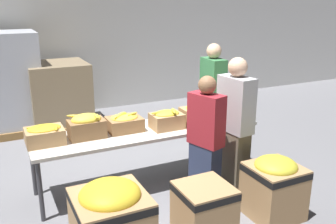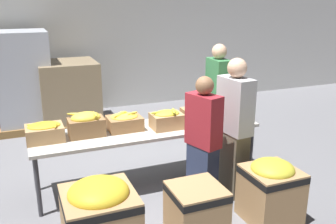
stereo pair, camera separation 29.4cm
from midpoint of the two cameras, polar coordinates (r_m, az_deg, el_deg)
ground_plane at (r=4.99m, az=-4.78°, el=-10.68°), size 30.00×30.00×0.00m
wall_back at (r=7.95m, az=-15.03°, el=14.17°), size 16.00×0.08×4.00m
sorting_table at (r=4.71m, az=-4.98°, el=-3.19°), size 2.84×0.74×0.74m
banana_box_0 at (r=4.46m, az=-20.10°, el=-3.24°), size 0.42×0.34×0.23m
banana_box_1 at (r=4.50m, az=-14.14°, el=-2.04°), size 0.42×0.29×0.29m
banana_box_2 at (r=4.65m, az=-8.46°, el=-1.60°), size 0.41×0.33×0.24m
banana_box_3 at (r=4.68m, az=-1.99°, el=-1.12°), size 0.41×0.31×0.27m
banana_box_4 at (r=4.85m, az=2.89°, el=-0.30°), size 0.42×0.32×0.27m
banana_box_5 at (r=5.16m, az=7.30°, el=0.71°), size 0.42×0.31×0.29m
volunteer_0 at (r=5.78m, az=5.33°, el=2.04°), size 0.25×0.46×1.67m
volunteer_1 at (r=4.51m, az=8.27°, el=-2.40°), size 0.27×0.47×1.67m
volunteer_2 at (r=4.27m, az=3.78°, el=-4.53°), size 0.32×0.45×1.51m
donation_bin_0 at (r=3.47m, az=-11.14°, el=-16.24°), size 0.63×0.63×0.82m
donation_bin_1 at (r=3.83m, az=3.25°, el=-14.64°), size 0.51×0.51×0.56m
donation_bin_2 at (r=4.25m, az=13.94°, el=-10.81°), size 0.54×0.54×0.69m
pallet_stack_1 at (r=7.17m, az=-23.73°, el=3.97°), size 1.00×1.00×1.77m
pallet_stack_2 at (r=7.20m, az=-17.40°, el=2.35°), size 1.13×1.13×1.20m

